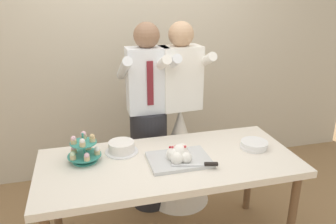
% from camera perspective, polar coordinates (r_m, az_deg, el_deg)
% --- Properties ---
extents(rear_wall, '(5.20, 0.10, 2.90)m').
position_cam_1_polar(rear_wall, '(3.45, -5.86, 12.68)').
color(rear_wall, beige).
rests_on(rear_wall, ground_plane).
extents(dessert_table, '(1.80, 0.80, 0.78)m').
position_cam_1_polar(dessert_table, '(2.39, 0.24, -9.72)').
color(dessert_table, silver).
rests_on(dessert_table, ground_plane).
extents(cupcake_stand, '(0.23, 0.23, 0.21)m').
position_cam_1_polar(cupcake_stand, '(2.37, -14.16, -6.36)').
color(cupcake_stand, teal).
rests_on(cupcake_stand, dessert_table).
extents(main_cake_tray, '(0.43, 0.33, 0.13)m').
position_cam_1_polar(main_cake_tray, '(2.32, 1.90, -7.54)').
color(main_cake_tray, silver).
rests_on(main_cake_tray, dessert_table).
extents(plate_stack, '(0.20, 0.20, 0.05)m').
position_cam_1_polar(plate_stack, '(2.59, 14.45, -5.43)').
color(plate_stack, white).
rests_on(plate_stack, dessert_table).
extents(round_cake, '(0.24, 0.24, 0.08)m').
position_cam_1_polar(round_cake, '(2.46, -7.94, -6.01)').
color(round_cake, white).
rests_on(round_cake, dessert_table).
extents(person_groom, '(0.46, 0.49, 1.66)m').
position_cam_1_polar(person_groom, '(2.91, -3.33, -3.04)').
color(person_groom, '#232328').
rests_on(person_groom, ground_plane).
extents(person_bride, '(0.56, 0.56, 1.66)m').
position_cam_1_polar(person_bride, '(3.04, 2.00, -5.34)').
color(person_bride, white).
rests_on(person_bride, ground_plane).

